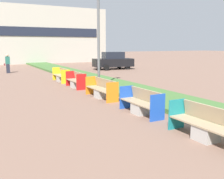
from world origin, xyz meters
name	(u,v)px	position (x,y,z in m)	size (l,w,h in m)	color
planter_grass_strip	(165,99)	(3.20, 12.00, 0.09)	(2.80, 120.00, 0.18)	#426B33
building_backdrop	(36,35)	(4.00, 42.67, 3.95)	(19.81, 6.46, 7.91)	#B2AD9E
bench_teal_frame	(207,127)	(0.94, 7.49, 0.38)	(0.65, 2.39, 0.94)	#ADA8A0
bench_blue_frame	(141,104)	(0.94, 10.67, 0.37)	(0.65, 2.12, 0.94)	#ADA8A0
bench_orange_frame	(102,90)	(0.94, 14.13, 0.38)	(0.65, 2.46, 0.94)	#ADA8A0
bench_red_frame	(76,82)	(0.94, 17.70, 0.36)	(0.65, 1.96, 0.94)	#ADA8A0
bench_yellow_frame	(61,76)	(0.94, 20.74, 0.37)	(0.65, 2.18, 0.94)	#ADA8A0
street_lamp_post	(98,15)	(1.55, 15.75, 4.20)	(0.24, 0.44, 7.63)	#56595B
pedestrian_walking	(8,63)	(-1.74, 28.59, 0.90)	(0.53, 0.24, 1.77)	#232633
parked_car_distant	(113,61)	(8.70, 27.39, 0.91)	(4.41, 2.33, 1.86)	black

